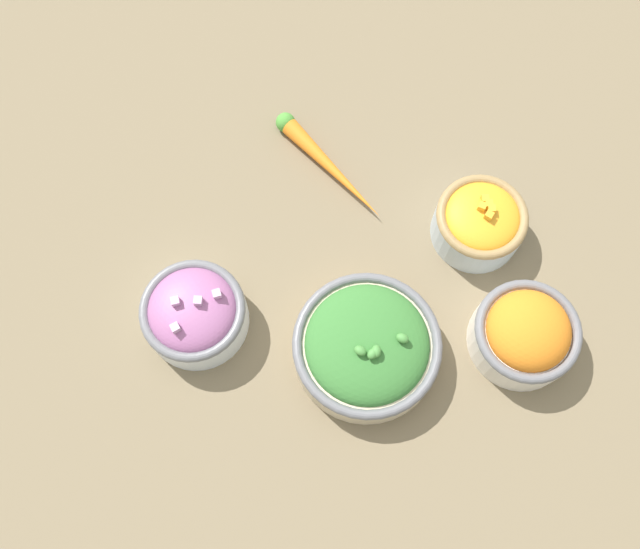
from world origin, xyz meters
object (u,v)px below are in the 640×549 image
Objects in this scene: bowl_squash at (480,222)px; bowl_broccoli at (367,346)px; bowl_red_onion at (194,313)px; bowl_carrots at (526,333)px; loose_carrot at (326,163)px.

bowl_broccoli is (0.19, 0.10, -0.00)m from bowl_squash.
bowl_red_onion reaches higher than bowl_squash.
bowl_red_onion is 0.40m from bowl_carrots.
bowl_squash is 0.91× the size of bowl_carrots.
bowl_broccoli reaches higher than loose_carrot.
bowl_squash is 0.15m from bowl_carrots.
bowl_red_onion reaches higher than loose_carrot.
bowl_red_onion is at bearing -24.28° from bowl_carrots.
bowl_carrots is at bearing 2.84° from loose_carrot.
bowl_squash reaches higher than loose_carrot.
loose_carrot is (-0.22, -0.14, -0.02)m from bowl_red_onion.
loose_carrot is (-0.04, -0.25, -0.02)m from bowl_broccoli.
bowl_red_onion is 0.21m from bowl_broccoli.
bowl_carrots is 0.34m from loose_carrot.
bowl_carrots is (-0.18, 0.05, 0.01)m from bowl_broccoli.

